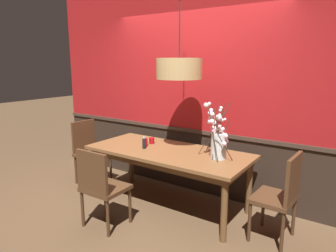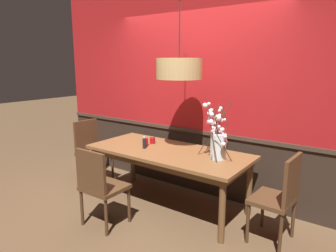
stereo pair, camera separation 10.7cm
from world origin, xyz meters
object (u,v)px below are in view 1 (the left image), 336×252
object	(u,v)px
dining_table	(168,156)
chair_far_side_right	(219,154)
chair_head_west_end	(89,149)
pendant_lamp	(179,69)
candle_holder_nearer_edge	(152,141)
condiment_bottle	(144,143)
chair_far_side_left	(184,147)
chair_head_east_end	(281,193)
vase_with_blossoms	(218,141)
candle_holder_nearer_center	(145,142)
chair_near_side_left	(101,184)

from	to	relation	value
dining_table	chair_far_side_right	bearing A→B (deg)	70.79
chair_head_west_end	pendant_lamp	bearing A→B (deg)	2.82
candle_holder_nearer_edge	condiment_bottle	size ratio (longest dim) A/B	0.53
chair_far_side_left	chair_head_west_end	world-z (taller)	chair_head_west_end
chair_head_east_end	candle_holder_nearer_edge	xyz separation A→B (m)	(-1.77, 0.16, 0.25)
chair_head_east_end	condiment_bottle	size ratio (longest dim) A/B	6.11
dining_table	vase_with_blossoms	xyz separation A→B (m)	(0.65, 0.07, 0.28)
condiment_bottle	chair_head_west_end	bearing A→B (deg)	175.79
candle_holder_nearer_edge	chair_head_east_end	bearing A→B (deg)	-5.26
chair_head_east_end	chair_far_side_right	bearing A→B (deg)	141.32
chair_far_side_right	pendant_lamp	bearing A→B (deg)	-102.27
chair_far_side_left	candle_holder_nearer_edge	size ratio (longest dim) A/B	11.25
chair_head_west_end	chair_far_side_right	bearing A→B (deg)	26.89
candle_holder_nearer_edge	chair_far_side_right	bearing A→B (deg)	47.31
chair_head_west_end	vase_with_blossoms	distance (m)	2.14
chair_head_east_end	candle_holder_nearer_center	world-z (taller)	chair_head_east_end
chair_head_east_end	chair_far_side_left	xyz separation A→B (m)	(-1.72, 0.92, -0.01)
vase_with_blossoms	condiment_bottle	world-z (taller)	vase_with_blossoms
chair_near_side_left	candle_holder_nearer_edge	size ratio (longest dim) A/B	11.11
chair_far_side_right	candle_holder_nearer_edge	xyz separation A→B (m)	(-0.67, -0.72, 0.27)
chair_near_side_left	candle_holder_nearer_center	xyz separation A→B (m)	(-0.06, 0.86, 0.28)
chair_far_side_left	candle_holder_nearer_edge	world-z (taller)	chair_far_side_left
chair_head_east_end	vase_with_blossoms	xyz separation A→B (m)	(-0.76, 0.09, 0.42)
dining_table	pendant_lamp	xyz separation A→B (m)	(0.12, 0.05, 1.09)
chair_near_side_left	candle_holder_nearer_center	world-z (taller)	chair_near_side_left
pendant_lamp	vase_with_blossoms	bearing A→B (deg)	1.61
dining_table	chair_far_side_left	xyz separation A→B (m)	(-0.31, 0.90, -0.14)
chair_far_side_right	chair_head_west_end	xyz separation A→B (m)	(-1.75, -0.89, 0.01)
chair_far_side_left	chair_head_west_end	bearing A→B (deg)	-141.04
chair_far_side_left	pendant_lamp	world-z (taller)	pendant_lamp
dining_table	candle_holder_nearer_edge	bearing A→B (deg)	158.96
chair_head_east_end	pendant_lamp	size ratio (longest dim) A/B	0.69
chair_far_side_right	candle_holder_nearer_edge	size ratio (longest dim) A/B	10.95
chair_far_side_left	pendant_lamp	xyz separation A→B (m)	(0.44, -0.84, 1.23)
candle_holder_nearer_center	pendant_lamp	bearing A→B (deg)	7.18
chair_near_side_left	chair_far_side_left	bearing A→B (deg)	90.31
chair_far_side_left	pendant_lamp	size ratio (longest dim) A/B	0.68
chair_far_side_left	candle_holder_nearer_edge	bearing A→B (deg)	-94.12
condiment_bottle	chair_far_side_right	bearing A→B (deg)	58.40
vase_with_blossoms	candle_holder_nearer_edge	distance (m)	1.03
chair_near_side_left	condiment_bottle	size ratio (longest dim) A/B	5.92
dining_table	pendant_lamp	bearing A→B (deg)	23.20
chair_head_east_end	chair_far_side_left	world-z (taller)	chair_head_east_end
candle_holder_nearer_edge	condiment_bottle	bearing A→B (deg)	-74.62
vase_with_blossoms	chair_head_east_end	bearing A→B (deg)	-6.84
chair_head_west_end	candle_holder_nearer_center	size ratio (longest dim) A/B	9.53
chair_head_west_end	vase_with_blossoms	size ratio (longest dim) A/B	1.44
dining_table	chair_head_east_end	xyz separation A→B (m)	(1.41, -0.02, -0.13)
chair_near_side_left	chair_far_side_left	size ratio (longest dim) A/B	0.99
dining_table	vase_with_blossoms	world-z (taller)	vase_with_blossoms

